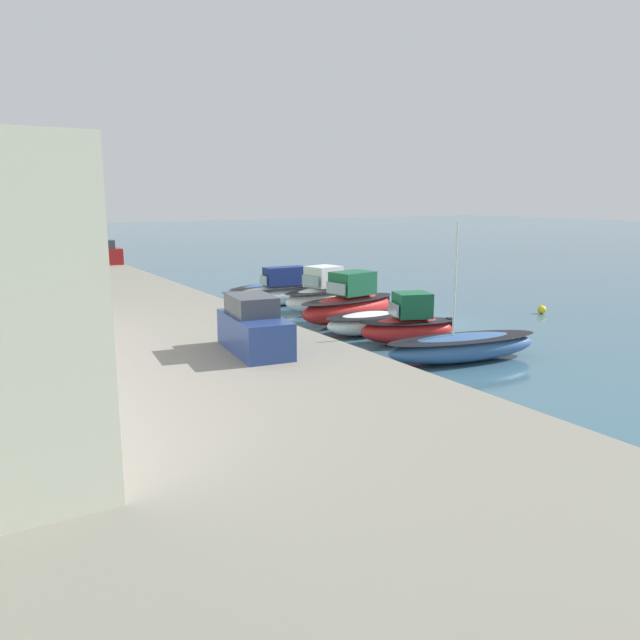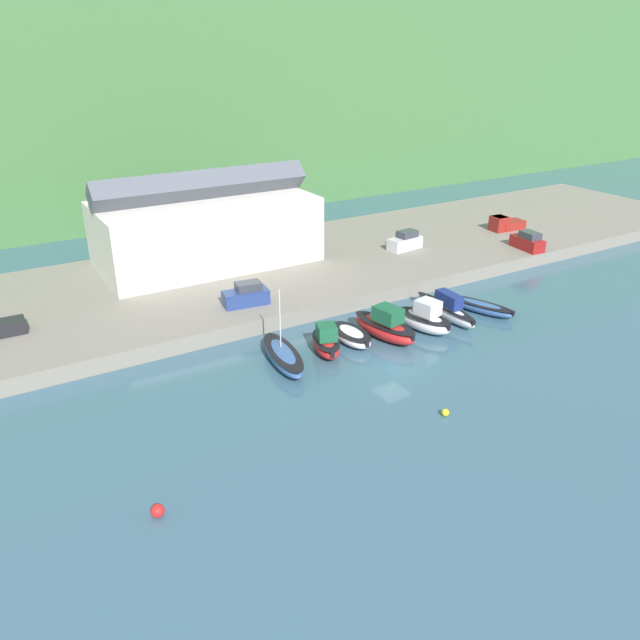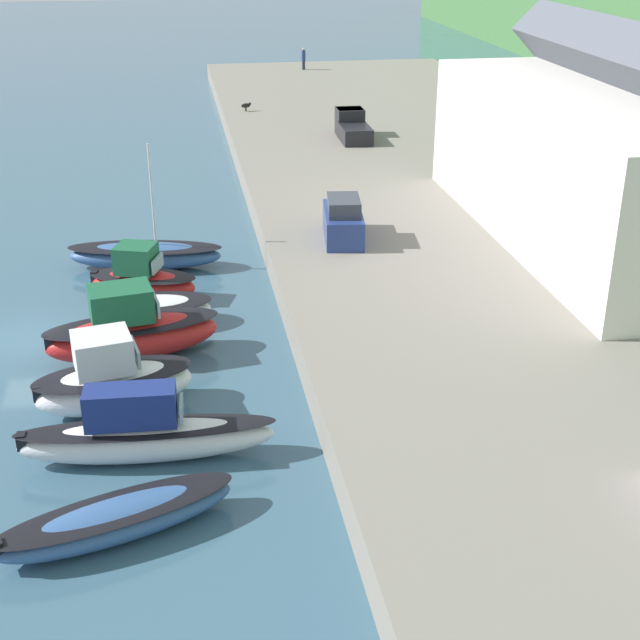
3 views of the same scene
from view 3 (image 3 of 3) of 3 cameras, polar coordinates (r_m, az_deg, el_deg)
name	(u,v)px [view 3 (image 3 of 3)]	position (r m, az deg, el deg)	size (l,w,h in m)	color
ground_plane	(28,339)	(38.82, -18.21, -1.15)	(320.00, 320.00, 0.00)	#385B70
quay_promenade	(556,288)	(41.43, 14.88, 2.00)	(126.51, 24.85, 1.43)	gray
harbor_clubhouse	(620,160)	(45.93, 18.63, 9.70)	(23.26, 11.72, 10.17)	silver
moored_boat_0	(145,255)	(44.92, -11.11, 4.11)	(3.45, 7.88, 6.24)	#33568E
moored_boat_1	(142,280)	(41.09, -11.33, 2.53)	(3.58, 5.34, 2.60)	red
moored_boat_2	(152,310)	(38.56, -10.67, 0.61)	(2.42, 5.07, 1.22)	white
moored_boat_3	(131,331)	(35.68, -12.01, -0.71)	(3.48, 7.17, 3.02)	red
moored_boat_4	(113,382)	(32.13, -13.13, -3.86)	(3.45, 5.97, 2.94)	white
moored_boat_5	(144,434)	(29.11, -11.21, -7.17)	(1.92, 8.36, 2.62)	silver
moored_boat_6	(117,519)	(26.23, -12.85, -12.31)	(3.92, 7.15, 1.05)	#33568E
parked_car_2	(343,221)	(43.79, 1.49, 6.36)	(4.39, 2.30, 2.16)	navy
pickup_truck_1	(352,126)	(64.74, 2.08, 12.28)	(4.75, 2.05, 1.90)	black
person_on_quay	(303,59)	(94.71, -1.06, 16.39)	(0.40, 0.40, 2.14)	#232838
dog_on_quay	(246,105)	(74.25, -4.75, 13.52)	(0.54, 0.88, 0.68)	black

